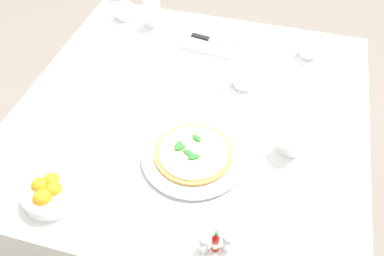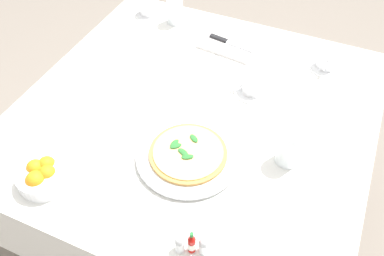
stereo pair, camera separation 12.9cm
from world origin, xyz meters
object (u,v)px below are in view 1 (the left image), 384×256
Objects in this scene: coffee_cup_center_back at (125,13)px; hot_sauce_bottle at (215,242)px; water_glass_left_edge at (152,14)px; coffee_cup_back_corner at (309,49)px; pepper_shaker at (203,244)px; citrus_bowl at (49,193)px; salt_shaker at (227,243)px; coffee_cup_right_edge at (244,81)px; dinner_knife at (212,40)px; pizza at (193,153)px; napkin_folded at (211,43)px; pizza_plate at (193,156)px; water_glass_near_left at (292,137)px.

hot_sauce_bottle is (0.61, -0.93, 0.01)m from coffee_cup_center_back.
water_glass_left_edge is at bearing 117.77° from hot_sauce_bottle.
water_glass_left_edge is 1.37× the size of hot_sauce_bottle.
pepper_shaker is at bearing -102.13° from coffee_cup_back_corner.
citrus_bowl is 0.50m from salt_shaker.
coffee_cup_right_edge is 2.33× the size of salt_shaker.
dinner_knife is 0.86m from salt_shaker.
salt_shaker is (0.07, -0.62, -0.00)m from coffee_cup_right_edge.
water_glass_left_edge reaches higher than pizza.
citrus_bowl is (-0.26, -0.82, 0.02)m from napkin_folded.
pizza_plate is 2.75× the size of water_glass_left_edge.
hot_sauce_bottle is 1.48× the size of pepper_shaker.
coffee_cup_right_edge is at bearing -45.68° from napkin_folded.
dinner_knife is 0.87m from pepper_shaker.
pepper_shaker is (0.18, -0.85, 0.00)m from dinner_knife.
coffee_cup_back_corner is 1.01× the size of coffee_cup_right_edge.
dinner_knife is at bearing 97.93° from pizza.
citrus_bowl is 2.67× the size of pepper_shaker.
coffee_cup_right_edge is 0.67× the size of dinner_knife.
pizza_plate is 2.58× the size of water_glass_near_left.
coffee_cup_center_back is at bearing 152.03° from coffee_cup_right_edge.
napkin_folded is (-0.08, 0.57, -0.00)m from pizza_plate.
coffee_cup_right_edge is 0.64m from pepper_shaker.
pepper_shaker is at bearing -4.43° from citrus_bowl.
water_glass_left_edge is (-0.64, 0.05, 0.02)m from coffee_cup_back_corner.
pizza is 1.76× the size of coffee_cup_back_corner.
coffee_cup_back_corner is at bearing -4.34° from coffee_cup_center_back.
salt_shaker is at bearing 19.65° from pepper_shaker.
citrus_bowl is (-0.61, -0.35, -0.03)m from water_glass_near_left.
hot_sauce_bottle reaches higher than coffee_cup_center_back.
pizza is 0.58m from napkin_folded.
hot_sauce_bottle is 0.03m from salt_shaker.
salt_shaker is 0.06m from pepper_shaker.
coffee_cup_back_corner is 0.37m from dinner_knife.
citrus_bowl is 1.81× the size of hot_sauce_bottle.
pepper_shaker is (-0.17, -0.39, -0.03)m from water_glass_near_left.
dinner_knife is (0.27, -0.08, -0.03)m from water_glass_left_edge.
salt_shaker is at bearing -98.80° from coffee_cup_back_corner.
coffee_cup_back_corner is at bearing 87.91° from water_glass_near_left.
water_glass_near_left is at bearing 69.28° from hot_sauce_bottle.
coffee_cup_back_corner is at bearing 77.87° from pepper_shaker.
coffee_cup_right_edge is 1.58× the size of hot_sauce_bottle.
pepper_shaker is at bearing -68.90° from dinner_knife.
hot_sauce_bottle is at bearing -100.49° from coffee_cup_back_corner.
hot_sauce_bottle is at bearing -69.44° from napkin_folded.
water_glass_left_edge reaches higher than hot_sauce_bottle.
napkin_folded is at bearing 98.19° from pizza.
coffee_cup_center_back is 0.41m from dinner_knife.
coffee_cup_center_back is 2.35× the size of salt_shaker.
hot_sauce_bottle is at bearing -64.09° from pizza_plate.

